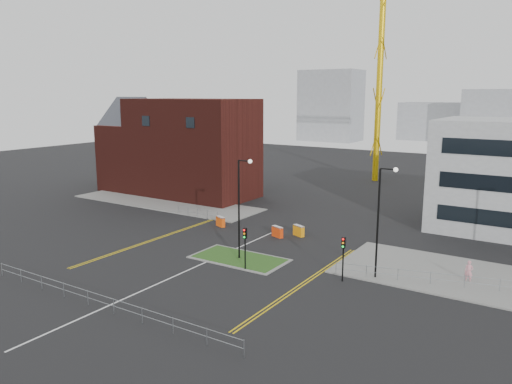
# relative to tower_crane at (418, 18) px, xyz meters

# --- Properties ---
(ground) EXTENTS (200.00, 200.00, 0.00)m
(ground) POSITION_rel_tower_crane_xyz_m (-3.79, -54.99, -26.38)
(ground) COLOR black
(ground) RESTS_ON ground
(pavement_left) EXTENTS (28.00, 8.00, 0.12)m
(pavement_left) POSITION_rel_tower_crane_xyz_m (-23.79, -32.99, -26.32)
(pavement_left) COLOR slate
(pavement_left) RESTS_ON ground
(pavement_right) EXTENTS (24.00, 10.00, 0.12)m
(pavement_right) POSITION_rel_tower_crane_xyz_m (18.21, -40.99, -26.32)
(pavement_right) COLOR slate
(pavement_right) RESTS_ON ground
(island_kerb) EXTENTS (8.60, 4.60, 0.08)m
(island_kerb) POSITION_rel_tower_crane_xyz_m (-1.79, -46.99, -26.34)
(island_kerb) COLOR slate
(island_kerb) RESTS_ON ground
(grass_island) EXTENTS (8.00, 4.00, 0.12)m
(grass_island) POSITION_rel_tower_crane_xyz_m (-1.79, -46.99, -26.32)
(grass_island) COLOR #2B521B
(grass_island) RESTS_ON ground
(brick_building) EXTENTS (24.20, 10.07, 14.24)m
(brick_building) POSITION_rel_tower_crane_xyz_m (-26.76, -26.99, -19.53)
(brick_building) COLOR #401410
(brick_building) RESTS_ON ground
(tower_crane) EXTENTS (53.00, 1.80, 38.23)m
(tower_crane) POSITION_rel_tower_crane_xyz_m (0.00, 0.00, 0.00)
(tower_crane) COLOR yellow
(tower_crane) RESTS_ON ground
(streetlamp_island) EXTENTS (1.46, 0.36, 9.18)m
(streetlamp_island) POSITION_rel_tower_crane_xyz_m (-1.57, -46.99, -20.97)
(streetlamp_island) COLOR black
(streetlamp_island) RESTS_ON ground
(streetlamp_right_near) EXTENTS (1.46, 0.36, 9.18)m
(streetlamp_right_near) POSITION_rel_tower_crane_xyz_m (10.43, -44.99, -20.97)
(streetlamp_right_near) COLOR black
(streetlamp_right_near) RESTS_ON ground
(traffic_light_island) EXTENTS (0.28, 0.33, 3.65)m
(traffic_light_island) POSITION_rel_tower_crane_xyz_m (0.21, -49.01, -23.81)
(traffic_light_island) COLOR black
(traffic_light_island) RESTS_ON ground
(traffic_light_right) EXTENTS (0.28, 0.33, 3.65)m
(traffic_light_right) POSITION_rel_tower_crane_xyz_m (8.21, -47.01, -23.81)
(traffic_light_right) COLOR black
(traffic_light_right) RESTS_ON ground
(railing_front) EXTENTS (24.05, 0.05, 1.10)m
(railing_front) POSITION_rel_tower_crane_xyz_m (-3.79, -60.99, -25.60)
(railing_front) COLOR gray
(railing_front) RESTS_ON ground
(railing_left) EXTENTS (6.05, 0.05, 1.10)m
(railing_left) POSITION_rel_tower_crane_xyz_m (-14.79, -36.99, -25.64)
(railing_left) COLOR gray
(railing_left) RESTS_ON ground
(railing_right) EXTENTS (19.05, 5.05, 1.10)m
(railing_right) POSITION_rel_tower_crane_xyz_m (16.71, -43.49, -25.60)
(railing_right) COLOR gray
(railing_right) RESTS_ON ground
(centre_line) EXTENTS (0.15, 30.00, 0.01)m
(centre_line) POSITION_rel_tower_crane_xyz_m (-3.79, -52.99, -26.38)
(centre_line) COLOR silver
(centre_line) RESTS_ON ground
(yellow_left_a) EXTENTS (0.12, 24.00, 0.01)m
(yellow_left_a) POSITION_rel_tower_crane_xyz_m (-12.79, -44.99, -26.38)
(yellow_left_a) COLOR gold
(yellow_left_a) RESTS_ON ground
(yellow_left_b) EXTENTS (0.12, 24.00, 0.01)m
(yellow_left_b) POSITION_rel_tower_crane_xyz_m (-12.49, -44.99, -26.38)
(yellow_left_b) COLOR gold
(yellow_left_b) RESTS_ON ground
(yellow_right_a) EXTENTS (0.12, 20.00, 0.01)m
(yellow_right_a) POSITION_rel_tower_crane_xyz_m (5.71, -48.99, -26.38)
(yellow_right_a) COLOR gold
(yellow_right_a) RESTS_ON ground
(yellow_right_b) EXTENTS (0.12, 20.00, 0.01)m
(yellow_right_b) POSITION_rel_tower_crane_xyz_m (6.01, -48.99, -26.38)
(yellow_right_b) COLOR gold
(yellow_right_b) RESTS_ON ground
(skyline_a) EXTENTS (18.00, 12.00, 22.00)m
(skyline_a) POSITION_rel_tower_crane_xyz_m (-43.79, 65.01, -15.38)
(skyline_a) COLOR gray
(skyline_a) RESTS_ON ground
(skyline_b) EXTENTS (24.00, 12.00, 16.00)m
(skyline_b) POSITION_rel_tower_crane_xyz_m (6.21, 75.01, -18.38)
(skyline_b) COLOR gray
(skyline_b) RESTS_ON ground
(skyline_d) EXTENTS (30.00, 12.00, 12.00)m
(skyline_d) POSITION_rel_tower_crane_xyz_m (-11.79, 85.01, -20.38)
(skyline_d) COLOR gray
(skyline_d) RESTS_ON ground
(pedestrian) EXTENTS (0.68, 0.46, 1.79)m
(pedestrian) POSITION_rel_tower_crane_xyz_m (16.71, -41.85, -25.49)
(pedestrian) COLOR pink
(pedestrian) RESTS_ON ground
(barrier_left) EXTENTS (1.41, 0.95, 1.13)m
(barrier_left) POSITION_rel_tower_crane_xyz_m (-10.00, -38.80, -25.77)
(barrier_left) COLOR #F8520D
(barrier_left) RESTS_ON ground
(barrier_mid) EXTENTS (1.44, 0.95, 1.15)m
(barrier_mid) POSITION_rel_tower_crane_xyz_m (-0.79, -37.45, -25.76)
(barrier_mid) COLOR #FF9B0E
(barrier_mid) RESTS_ON ground
(barrier_right) EXTENTS (1.42, 0.89, 1.14)m
(barrier_right) POSITION_rel_tower_crane_xyz_m (-2.47, -38.99, -25.76)
(barrier_right) COLOR #F13E0D
(barrier_right) RESTS_ON ground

